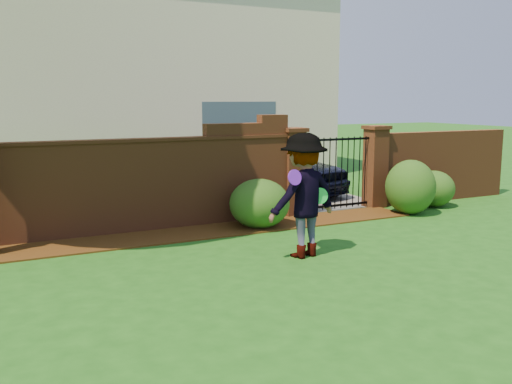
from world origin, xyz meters
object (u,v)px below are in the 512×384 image
car (284,166)px  frisbee_green (320,196)px  man (305,196)px  frisbee_purple (295,177)px

car → frisbee_green: 6.10m
frisbee_green → car: bearing=65.9°
man → car: bearing=-126.4°
frisbee_green → frisbee_purple: bearing=-167.5°
frisbee_purple → frisbee_green: bearing=12.5°
car → man: (-2.71, -5.47, 0.25)m
car → frisbee_purple: size_ratio=17.93×
car → man: bearing=-126.6°
car → frisbee_green: car is taller
car → frisbee_purple: 6.46m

